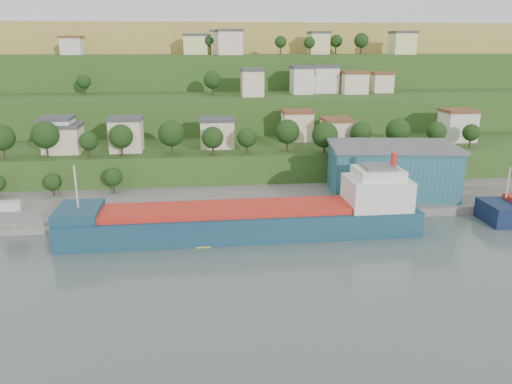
{
  "coord_description": "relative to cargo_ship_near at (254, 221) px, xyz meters",
  "views": [
    {
      "loc": [
        -12.03,
        -90.02,
        38.45
      ],
      "look_at": [
        -0.34,
        15.0,
        7.36
      ],
      "focal_mm": 35.0,
      "sensor_mm": 36.0,
      "label": 1
    }
  ],
  "objects": [
    {
      "name": "ground",
      "position": [
        1.52,
        -7.97,
        -3.05
      ],
      "size": [
        500.0,
        500.0,
        0.0
      ],
      "primitive_type": "plane",
      "color": "#42504A",
      "rests_on": "ground"
    },
    {
      "name": "quay",
      "position": [
        21.52,
        20.03,
        -3.05
      ],
      "size": [
        220.0,
        26.0,
        4.0
      ],
      "primitive_type": "cube",
      "color": "slate",
      "rests_on": "ground"
    },
    {
      "name": "pebble_beach",
      "position": [
        -53.48,
        14.03,
        -3.05
      ],
      "size": [
        40.0,
        18.0,
        2.4
      ],
      "primitive_type": "cube",
      "color": "slate",
      "rests_on": "ground"
    },
    {
      "name": "hillside",
      "position": [
        1.55,
        160.73,
        -2.97
      ],
      "size": [
        360.0,
        211.36,
        96.0
      ],
      "color": "#284719",
      "rests_on": "ground"
    },
    {
      "name": "cargo_ship_near",
      "position": [
        0.0,
        0.0,
        0.0
      ],
      "size": [
        74.48,
        12.51,
        19.12
      ],
      "rotation": [
        0.0,
        0.0,
        0.01
      ],
      "color": "navy",
      "rests_on": "ground"
    },
    {
      "name": "warehouse",
      "position": [
        37.0,
        19.85,
        5.38
      ],
      "size": [
        33.29,
        23.02,
        12.8
      ],
      "rotation": [
        0.0,
        0.0,
        -0.14
      ],
      "color": "#205762",
      "rests_on": "quay"
    },
    {
      "name": "caravan",
      "position": [
        -55.45,
        16.67,
        -0.42
      ],
      "size": [
        6.44,
        3.37,
        2.87
      ],
      "primitive_type": "cube",
      "rotation": [
        0.0,
        0.0,
        0.14
      ],
      "color": "silver",
      "rests_on": "pebble_beach"
    },
    {
      "name": "dinghy",
      "position": [
        -42.66,
        11.93,
        -1.44
      ],
      "size": [
        4.4,
        3.05,
        0.82
      ],
      "primitive_type": "cube",
      "rotation": [
        0.0,
        0.0,
        0.41
      ],
      "color": "silver",
      "rests_on": "pebble_beach"
    },
    {
      "name": "kayak_orange",
      "position": [
        1.87,
        -4.51,
        -2.84
      ],
      "size": [
        2.84,
        0.56,
        0.71
      ],
      "rotation": [
        0.0,
        0.0,
        0.02
      ],
      "color": "orange",
      "rests_on": "ground"
    },
    {
      "name": "kayak_yellow",
      "position": [
        -10.74,
        -5.71,
        -2.83
      ],
      "size": [
        3.0,
        0.58,
        0.75
      ],
      "rotation": [
        0.0,
        0.0,
        0.02
      ],
      "color": "gold",
      "rests_on": "ground"
    }
  ]
}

